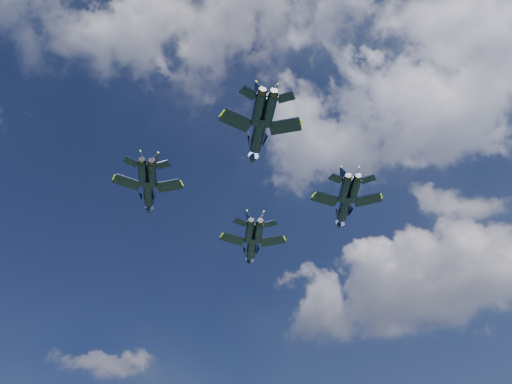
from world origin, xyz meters
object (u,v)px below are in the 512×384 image
object	(u,v)px
jet_lead	(252,247)
jet_left	(149,193)
jet_slot	(258,135)
jet_right	(344,208)

from	to	relation	value
jet_lead	jet_left	xyz separation A→B (m)	(-5.48, -26.11, -1.32)
jet_left	jet_slot	distance (m)	24.81
jet_left	jet_lead	bearing A→B (deg)	39.27
jet_lead	jet_right	distance (m)	22.95
jet_lead	jet_slot	bearing A→B (deg)	-93.05
jet_right	jet_left	bearing A→B (deg)	-174.80
jet_lead	jet_slot	size ratio (longest dim) A/B	1.12
jet_right	jet_slot	bearing A→B (deg)	-130.99
jet_left	jet_slot	size ratio (longest dim) A/B	0.99
jet_lead	jet_left	size ratio (longest dim) A/B	1.13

